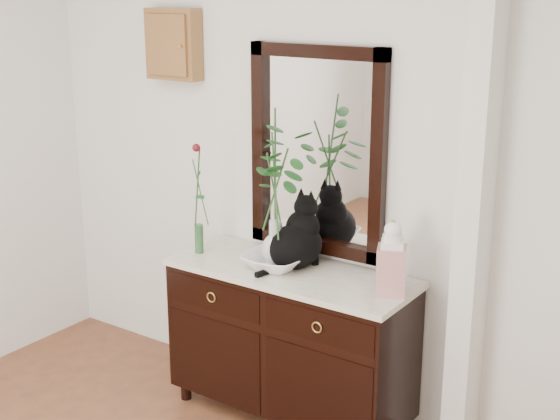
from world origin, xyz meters
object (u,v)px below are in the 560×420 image
Objects in this scene: sideboard at (291,336)px; ginger_jar at (392,257)px; cat at (295,232)px; lotus_bowl at (275,261)px.

sideboard is 0.80m from ginger_jar.
cat is 1.05× the size of ginger_jar.
ginger_jar is at bearing 0.98° from sideboard.
cat is 0.19m from lotus_bowl.
ginger_jar is (0.57, 0.01, 0.56)m from sideboard.
ginger_jar reaches higher than sideboard.
sideboard is at bearing 15.70° from lotus_bowl.
lotus_bowl is (-0.08, -0.07, -0.15)m from cat.
ginger_jar is (0.65, 0.03, 0.15)m from lotus_bowl.
lotus_bowl is at bearing -177.10° from ginger_jar.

